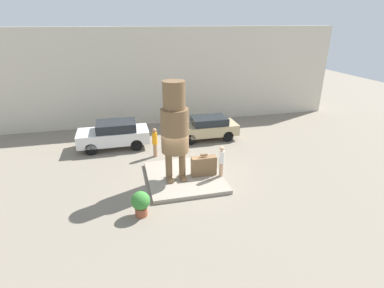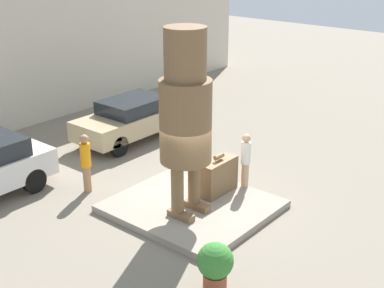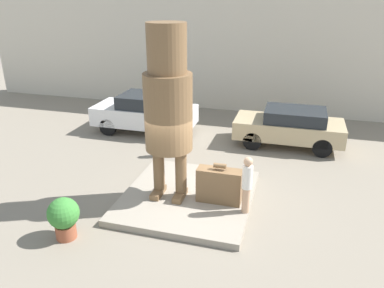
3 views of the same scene
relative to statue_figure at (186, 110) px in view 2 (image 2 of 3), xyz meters
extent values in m
plane|color=gray|center=(0.48, 0.19, -2.96)|extent=(60.00, 60.00, 0.00)
cube|color=gray|center=(0.48, 0.19, -2.87)|extent=(3.62, 3.92, 0.19)
cube|color=brown|center=(-0.33, -0.11, -2.69)|extent=(0.25, 0.73, 0.16)
cube|color=brown|center=(0.33, -0.11, -2.69)|extent=(0.25, 0.73, 0.16)
cylinder|color=brown|center=(-0.33, 0.00, -1.97)|extent=(0.32, 0.32, 1.28)
cylinder|color=brown|center=(0.33, 0.00, -1.97)|extent=(0.32, 0.32, 1.28)
cylinder|color=brown|center=(0.00, 0.00, -0.30)|extent=(1.28, 1.28, 2.06)
cylinder|color=brown|center=(0.00, 0.00, 1.35)|extent=(1.01, 1.01, 1.24)
cube|color=brown|center=(1.42, 0.03, -2.29)|extent=(1.23, 0.44, 0.97)
cylinder|color=brown|center=(1.42, 0.03, -1.69)|extent=(0.34, 0.13, 0.13)
cylinder|color=tan|center=(2.21, -0.31, -2.42)|extent=(0.21, 0.21, 0.71)
cylinder|color=white|center=(2.21, -0.31, -1.74)|extent=(0.27, 0.27, 0.63)
sphere|color=tan|center=(2.21, -0.31, -1.31)|extent=(0.24, 0.24, 0.24)
cylinder|color=black|center=(-1.58, 4.29, -2.60)|extent=(0.72, 0.18, 0.72)
cylinder|color=black|center=(-1.58, 5.99, -2.60)|extent=(0.72, 0.18, 0.72)
cube|color=tan|center=(3.04, 5.18, -2.27)|extent=(4.08, 1.76, 0.68)
cube|color=#1E2328|center=(3.24, 5.18, -1.70)|extent=(2.24, 1.59, 0.46)
cylinder|color=black|center=(1.78, 4.39, -2.61)|extent=(0.70, 0.18, 0.70)
cylinder|color=black|center=(1.78, 5.97, -2.61)|extent=(0.70, 0.18, 0.70)
cylinder|color=black|center=(4.30, 4.39, -2.61)|extent=(0.70, 0.18, 0.70)
cylinder|color=black|center=(4.30, 5.97, -2.61)|extent=(0.70, 0.18, 0.70)
cylinder|color=brown|center=(-1.88, -2.37, -2.78)|extent=(0.50, 0.50, 0.37)
sphere|color=#387F33|center=(-1.88, -2.37, -2.27)|extent=(0.76, 0.76, 0.76)
cylinder|color=#A87A56|center=(-0.59, 3.18, -2.57)|extent=(0.23, 0.23, 0.78)
cylinder|color=orange|center=(-0.59, 3.18, -1.84)|extent=(0.29, 0.29, 0.69)
sphere|color=#A87A56|center=(-0.59, 3.18, -1.36)|extent=(0.26, 0.26, 0.26)
camera|label=1|loc=(-2.31, -12.69, 4.37)|focal=28.00mm
camera|label=2|loc=(-9.28, -7.88, 3.92)|focal=50.00mm
camera|label=3|loc=(3.17, -8.88, 2.65)|focal=35.00mm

